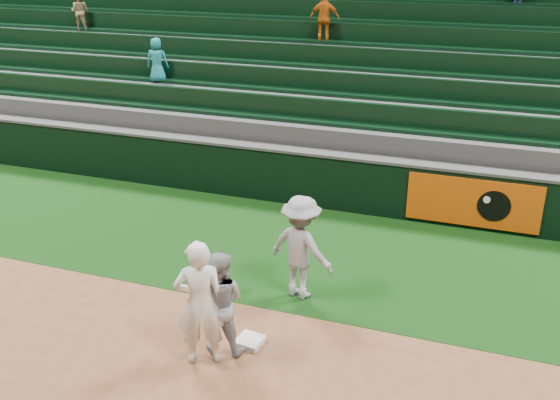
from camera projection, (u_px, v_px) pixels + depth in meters
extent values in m
plane|color=brown|center=(237.00, 339.00, 9.23)|extent=(70.00, 70.00, 0.00)
cube|color=black|center=(299.00, 250.00, 11.84)|extent=(36.00, 4.20, 0.01)
cube|color=silver|center=(250.00, 341.00, 9.11)|extent=(0.41, 0.41, 0.08)
imported|color=white|center=(200.00, 303.00, 8.41)|extent=(0.81, 0.71, 1.87)
imported|color=#94969D|center=(219.00, 303.00, 8.71)|extent=(0.83, 0.69, 1.56)
imported|color=#9698A3|center=(301.00, 248.00, 10.01)|extent=(1.28, 0.95, 1.76)
cube|color=black|center=(330.00, 181.00, 13.52)|extent=(36.00, 0.35, 1.20)
cube|color=#D84C0A|center=(473.00, 203.00, 12.43)|extent=(2.60, 0.05, 1.00)
cylinder|color=black|center=(494.00, 206.00, 12.28)|extent=(0.64, 0.02, 0.64)
cylinder|color=white|center=(487.00, 200.00, 12.27)|extent=(0.14, 0.02, 0.14)
cube|color=#424244|center=(331.00, 154.00, 13.27)|extent=(36.00, 0.40, 0.06)
cube|color=#37373A|center=(339.00, 161.00, 14.06)|extent=(36.00, 0.85, 1.65)
cube|color=black|center=(344.00, 112.00, 13.86)|extent=(36.00, 0.14, 0.50)
cube|color=black|center=(341.00, 123.00, 13.80)|extent=(36.00, 0.45, 0.08)
cube|color=#37373A|center=(348.00, 141.00, 14.71)|extent=(36.00, 0.85, 2.10)
cube|color=black|center=(353.00, 84.00, 14.42)|extent=(36.00, 0.14, 0.50)
cube|color=black|center=(351.00, 95.00, 14.36)|extent=(36.00, 0.45, 0.08)
cube|color=#37373A|center=(357.00, 122.00, 15.36)|extent=(36.00, 0.85, 2.55)
cube|color=black|center=(362.00, 58.00, 14.99)|extent=(36.00, 0.14, 0.50)
cube|color=black|center=(360.00, 68.00, 14.92)|extent=(36.00, 0.45, 0.08)
cube|color=#37373A|center=(365.00, 105.00, 16.01)|extent=(36.00, 0.85, 3.00)
cube|color=black|center=(371.00, 34.00, 15.55)|extent=(36.00, 0.14, 0.50)
cube|color=black|center=(369.00, 44.00, 15.49)|extent=(36.00, 0.45, 0.08)
cube|color=#37373A|center=(372.00, 90.00, 16.66)|extent=(36.00, 0.85, 3.45)
cube|color=black|center=(378.00, 12.00, 16.11)|extent=(36.00, 0.14, 0.50)
cube|color=black|center=(377.00, 21.00, 16.05)|extent=(36.00, 0.45, 0.08)
cube|color=#37373A|center=(379.00, 75.00, 17.31)|extent=(36.00, 0.85, 3.90)
cube|color=black|center=(384.00, 0.00, 16.61)|extent=(36.00, 0.45, 0.08)
cube|color=#37373A|center=(385.00, 62.00, 17.96)|extent=(36.00, 0.85, 4.35)
imported|color=teal|center=(157.00, 60.00, 15.57)|extent=(0.61, 0.48, 1.11)
imported|color=#C96312|center=(325.00, 18.00, 15.49)|extent=(0.78, 0.42, 1.27)
imported|color=#8C7851|center=(80.00, 11.00, 17.74)|extent=(0.59, 0.50, 1.08)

